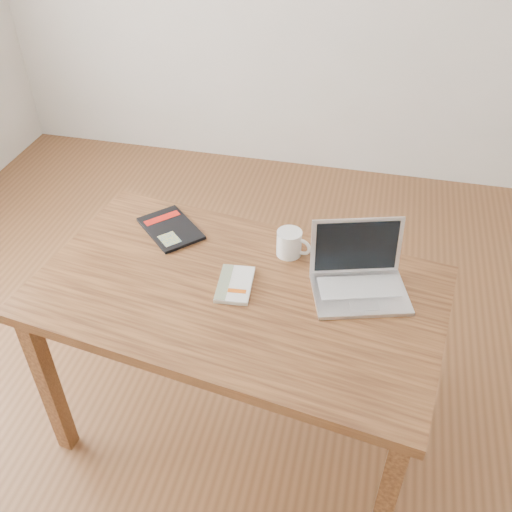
% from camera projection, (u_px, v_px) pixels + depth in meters
% --- Properties ---
extents(room, '(4.04, 4.04, 2.70)m').
position_uv_depth(room, '(186.00, 87.00, 1.62)').
color(room, brown).
rests_on(room, ground).
extents(desk, '(1.42, 0.93, 0.75)m').
position_uv_depth(desk, '(237.00, 309.00, 1.91)').
color(desk, brown).
rests_on(desk, ground).
extents(white_guidebook, '(0.13, 0.19, 0.02)m').
position_uv_depth(white_guidebook, '(235.00, 284.00, 1.86)').
color(white_guidebook, silver).
rests_on(white_guidebook, desk).
extents(black_guidebook, '(0.29, 0.29, 0.01)m').
position_uv_depth(black_guidebook, '(170.00, 228.00, 2.10)').
color(black_guidebook, black).
rests_on(black_guidebook, desk).
extents(laptop, '(0.35, 0.31, 0.21)m').
position_uv_depth(laptop, '(359.00, 276.00, 1.83)').
color(laptop, silver).
rests_on(laptop, desk).
extents(coffee_mug, '(0.12, 0.09, 0.09)m').
position_uv_depth(coffee_mug, '(290.00, 243.00, 1.96)').
color(coffee_mug, white).
rests_on(coffee_mug, desk).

